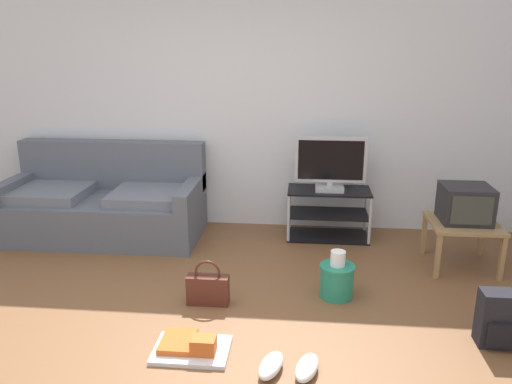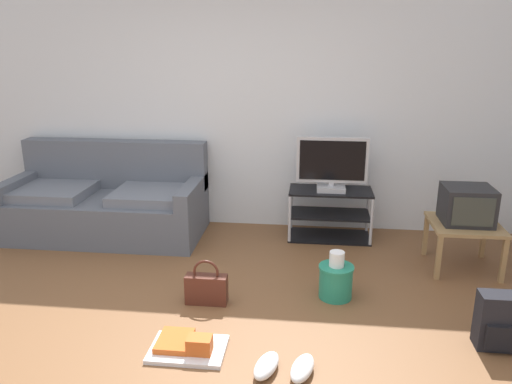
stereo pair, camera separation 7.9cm
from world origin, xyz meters
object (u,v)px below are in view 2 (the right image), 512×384
Objects in this scene: couch at (107,203)px; tv_stand at (330,214)px; cleaning_bucket at (336,279)px; flat_tv at (332,165)px; floor_tray at (187,346)px; side_table at (464,229)px; handbag at (206,288)px; sneakers_pair at (284,367)px; crt_tv at (467,205)px; backpack at (501,322)px.

tv_stand is (2.33, 0.13, -0.08)m from couch.
tv_stand is at bearing 3.24° from couch.
couch is 5.14× the size of cleaning_bucket.
flat_tv is 2.45m from floor_tray.
tv_stand is 1.19× the size of flat_tv.
side_table is 1.62× the size of handbag.
tv_stand is 2.00× the size of sneakers_pair.
flat_tv is at bearing 153.32° from side_table.
tv_stand is at bearing 90.00° from flat_tv.
crt_tv reaches higher than tv_stand.
backpack is 0.93× the size of sneakers_pair.
backpack is at bearing -59.97° from tv_stand.
backpack reaches higher than floor_tray.
flat_tv is 1.31m from crt_tv.
flat_tv is 1.20× the size of side_table.
tv_stand is at bearing 90.85° from cleaning_bucket.
couch is 4.81× the size of crt_tv.
handbag is 0.87× the size of sneakers_pair.
flat_tv is at bearing 56.31° from handbag.
floor_tray is (-0.98, -2.14, -0.22)m from tv_stand.
cleaning_bucket is at bearing 179.50° from backpack.
cleaning_bucket is 1.32m from floor_tray.
couch is 2.96m from sneakers_pair.
cleaning_bucket is (2.35, -1.16, -0.17)m from couch.
backpack is at bearing -93.96° from crt_tv.
sneakers_pair is 0.67m from floor_tray.
crt_tv is 2.33m from sneakers_pair.
handbag is (-0.98, -1.47, -0.66)m from flat_tv.
couch is 4.78× the size of sneakers_pair.
sneakers_pair is at bearing -131.33° from side_table.
backpack is at bearing 17.51° from sneakers_pair.
sneakers_pair is (-1.49, -1.71, -0.55)m from crt_tv.
couch reaches higher than backpack.
cleaning_bucket is (1.00, 0.21, 0.03)m from handbag.
tv_stand is at bearing 152.44° from side_table.
crt_tv is (0.00, 0.02, 0.22)m from side_table.
backpack is at bearing -26.91° from couch.
backpack is (-0.09, -1.27, -0.40)m from crt_tv.
handbag is 1.04m from sneakers_pair.
backpack is 1.20m from cleaning_bucket.
crt_tv is 1.41m from cleaning_bucket.
backpack reaches higher than handbag.
backpack is 0.99× the size of cleaning_bucket.
side_table is at bearing 22.54° from handbag.
cleaning_bucket reaches higher than floor_tray.
tv_stand is at bearing 65.45° from floor_tray.
cleaning_bucket is 0.93× the size of sneakers_pair.
backpack is 1.07× the size of handbag.
flat_tv is 1.41m from cleaning_bucket.
crt_tv is 1.33m from backpack.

